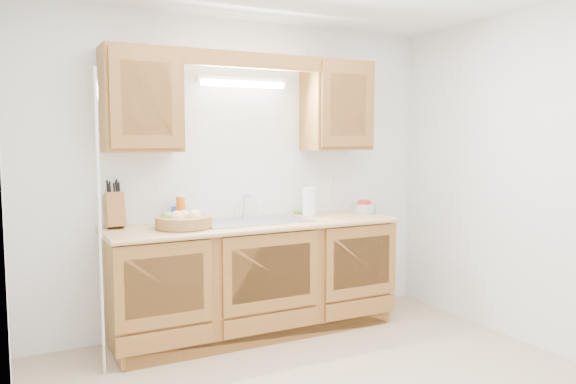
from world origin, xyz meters
TOP-DOWN VIEW (x-y plane):
  - room at (0.00, 0.00)m, footprint 3.52×3.50m
  - base_cabinets at (0.00, 1.20)m, footprint 2.20×0.60m
  - countertop at (0.00, 1.19)m, footprint 2.30×0.63m
  - upper_cabinet_left at (-0.83, 1.33)m, footprint 0.55×0.33m
  - upper_cabinet_right at (0.83, 1.33)m, footprint 0.55×0.33m
  - valance at (0.00, 1.19)m, footprint 2.20×0.05m
  - fluorescent_fixture at (0.00, 1.42)m, footprint 0.76×0.08m
  - sink at (0.00, 1.21)m, footprint 0.84×0.46m
  - wire_shelf_pole at (-1.20, 0.94)m, footprint 0.03×0.03m
  - outlet_plate at (0.95, 1.49)m, footprint 0.08×0.01m
  - fruit_basket at (-0.58, 1.15)m, footprint 0.42×0.42m
  - knife_block at (-1.03, 1.39)m, footprint 0.13×0.21m
  - orange_canister at (-0.54, 1.37)m, footprint 0.07×0.07m
  - soap_bottle at (-0.54, 1.43)m, footprint 0.10×0.10m
  - sponge at (0.54, 1.44)m, footprint 0.13×0.11m
  - paper_towel at (0.54, 1.29)m, footprint 0.14×0.14m
  - apple_bowl at (1.03, 1.20)m, footprint 0.30×0.30m

SIDE VIEW (x-z plane):
  - base_cabinets at x=0.00m, z-range 0.01..0.87m
  - sink at x=0.00m, z-range 0.65..1.01m
  - countertop at x=0.00m, z-range 0.86..0.90m
  - sponge at x=0.54m, z-range 0.90..0.92m
  - apple_bowl at x=1.03m, z-range 0.89..1.01m
  - fruit_basket at x=-0.58m, z-range 0.89..1.02m
  - soap_bottle at x=-0.54m, z-range 0.90..1.08m
  - wire_shelf_pole at x=-1.20m, z-range 0.00..2.00m
  - orange_canister at x=-0.54m, z-range 0.90..1.12m
  - paper_towel at x=0.54m, z-range 0.87..1.16m
  - knife_block at x=-1.03m, z-range 0.85..1.21m
  - outlet_plate at x=0.95m, z-range 1.09..1.21m
  - room at x=0.00m, z-range 0.00..2.50m
  - upper_cabinet_left at x=-0.83m, z-range 1.45..2.20m
  - upper_cabinet_right at x=0.83m, z-range 1.45..2.20m
  - fluorescent_fixture at x=0.00m, z-range 1.96..2.04m
  - valance at x=0.00m, z-range 2.08..2.20m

